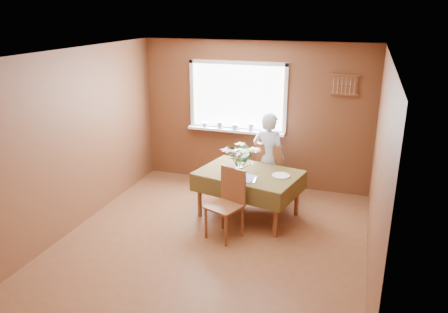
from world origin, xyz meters
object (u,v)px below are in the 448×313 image
(chair_far, at_px, (270,169))
(dining_table, at_px, (249,177))
(chair_near, at_px, (228,200))
(seated_woman, at_px, (268,157))
(flower_bouquet, at_px, (239,157))

(chair_far, bearing_deg, dining_table, 79.53)
(chair_near, distance_m, seated_woman, 1.35)
(dining_table, xyz_separation_m, chair_far, (0.17, 0.71, -0.10))
(dining_table, relative_size, seated_woman, 1.11)
(chair_far, distance_m, seated_woman, 0.22)
(chair_far, bearing_deg, flower_bouquet, 75.43)
(chair_near, xyz_separation_m, flower_bouquet, (0.01, 0.50, 0.46))
(chair_near, distance_m, flower_bouquet, 0.68)
(dining_table, bearing_deg, seated_woman, 90.00)
(dining_table, relative_size, chair_near, 1.70)
(chair_far, relative_size, seated_woman, 0.66)
(flower_bouquet, bearing_deg, dining_table, 56.46)
(chair_far, bearing_deg, seated_woman, 71.76)
(seated_woman, xyz_separation_m, flower_bouquet, (-0.25, -0.81, 0.25))
(flower_bouquet, bearing_deg, chair_far, 72.52)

